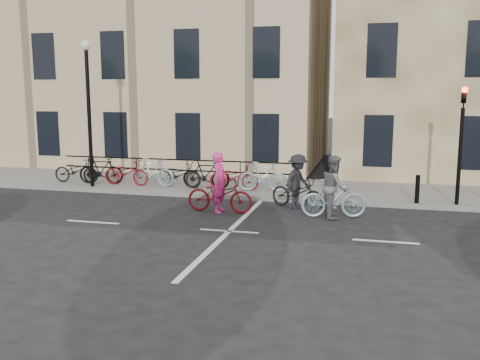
% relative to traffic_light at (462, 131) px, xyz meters
% --- Properties ---
extents(ground, '(120.00, 120.00, 0.00)m').
position_rel_traffic_light_xyz_m(ground, '(-6.20, -4.34, -2.45)').
color(ground, black).
rests_on(ground, ground).
extents(sidewalk, '(46.00, 4.00, 0.15)m').
position_rel_traffic_light_xyz_m(sidewalk, '(-10.20, 1.66, -2.38)').
color(sidewalk, slate).
rests_on(sidewalk, ground).
extents(building_west, '(20.00, 10.00, 10.00)m').
position_rel_traffic_light_xyz_m(building_west, '(-15.20, 8.66, 2.70)').
color(building_west, '#C9B088').
rests_on(building_west, sidewalk).
extents(traffic_light, '(0.18, 0.30, 3.90)m').
position_rel_traffic_light_xyz_m(traffic_light, '(0.00, 0.00, 0.00)').
color(traffic_light, black).
rests_on(traffic_light, sidewalk).
extents(lamp_post, '(0.36, 0.36, 5.28)m').
position_rel_traffic_light_xyz_m(lamp_post, '(-12.70, 0.06, 1.04)').
color(lamp_post, black).
rests_on(lamp_post, sidewalk).
extents(bollard_east, '(0.14, 0.14, 0.90)m').
position_rel_traffic_light_xyz_m(bollard_east, '(-1.20, -0.09, -1.85)').
color(bollard_east, black).
rests_on(bollard_east, sidewalk).
extents(parked_bikes, '(9.35, 1.23, 1.05)m').
position_rel_traffic_light_xyz_m(parked_bikes, '(-10.07, 0.70, -1.81)').
color(parked_bikes, black).
rests_on(parked_bikes, sidewalk).
extents(cyclist_pink, '(2.10, 0.83, 1.84)m').
position_rel_traffic_light_xyz_m(cyclist_pink, '(-7.08, -2.22, -1.82)').
color(cyclist_pink, maroon).
rests_on(cyclist_pink, ground).
extents(cyclist_grey, '(1.97, 1.02, 1.83)m').
position_rel_traffic_light_xyz_m(cyclist_grey, '(-3.66, -2.09, -1.71)').
color(cyclist_grey, '#85A5AE').
rests_on(cyclist_grey, ground).
extents(cyclist_dark, '(2.03, 1.47, 1.72)m').
position_rel_traffic_light_xyz_m(cyclist_dark, '(-4.86, -1.12, -1.78)').
color(cyclist_dark, black).
rests_on(cyclist_dark, ground).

